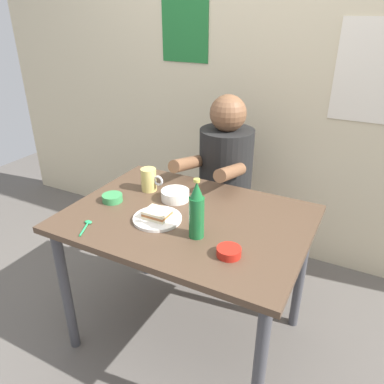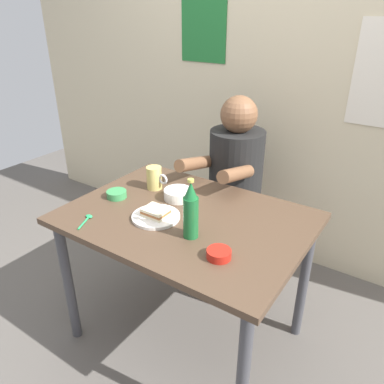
{
  "view_description": "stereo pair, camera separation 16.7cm",
  "coord_description": "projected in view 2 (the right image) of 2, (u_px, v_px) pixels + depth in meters",
  "views": [
    {
      "loc": [
        0.71,
        -1.31,
        1.6
      ],
      "look_at": [
        0.0,
        0.05,
        0.84
      ],
      "focal_mm": 34.93,
      "sensor_mm": 36.0,
      "label": 1
    },
    {
      "loc": [
        0.86,
        -1.22,
        1.6
      ],
      "look_at": [
        0.0,
        0.05,
        0.84
      ],
      "focal_mm": 34.93,
      "sensor_mm": 36.0,
      "label": 2
    }
  ],
  "objects": [
    {
      "name": "ground_plane",
      "position": [
        187.0,
        333.0,
        2.04
      ],
      "size": [
        6.0,
        6.0,
        0.0
      ],
      "primitive_type": "plane",
      "color": "#59544F"
    },
    {
      "name": "wall_back",
      "position": [
        284.0,
        63.0,
        2.25
      ],
      "size": [
        4.4,
        0.09,
        2.6
      ],
      "color": "beige",
      "rests_on": "ground"
    },
    {
      "name": "dining_table",
      "position": [
        186.0,
        233.0,
        1.76
      ],
      "size": [
        1.1,
        0.8,
        0.74
      ],
      "color": "#4C3828",
      "rests_on": "ground"
    },
    {
      "name": "stool",
      "position": [
        233.0,
        225.0,
        2.4
      ],
      "size": [
        0.34,
        0.34,
        0.45
      ],
      "color": "#4C4C51",
      "rests_on": "ground"
    },
    {
      "name": "person_seated",
      "position": [
        235.0,
        165.0,
        2.2
      ],
      "size": [
        0.33,
        0.56,
        0.72
      ],
      "color": "black",
      "rests_on": "stool"
    },
    {
      "name": "plate_orange",
      "position": [
        156.0,
        217.0,
        1.69
      ],
      "size": [
        0.22,
        0.22,
        0.01
      ],
      "primitive_type": "cylinder",
      "color": "silver",
      "rests_on": "dining_table"
    },
    {
      "name": "sandwich",
      "position": [
        156.0,
        212.0,
        1.68
      ],
      "size": [
        0.11,
        0.09,
        0.04
      ],
      "color": "beige",
      "rests_on": "plate_orange"
    },
    {
      "name": "beer_mug",
      "position": [
        155.0,
        178.0,
        1.95
      ],
      "size": [
        0.13,
        0.08,
        0.12
      ],
      "color": "#D1BC66",
      "rests_on": "dining_table"
    },
    {
      "name": "beer_bottle",
      "position": [
        191.0,
        211.0,
        1.51
      ],
      "size": [
        0.06,
        0.06,
        0.26
      ],
      "color": "#19602D",
      "rests_on": "dining_table"
    },
    {
      "name": "dip_bowl_green",
      "position": [
        117.0,
        194.0,
        1.87
      ],
      "size": [
        0.1,
        0.1,
        0.03
      ],
      "color": "#388C4C",
      "rests_on": "dining_table"
    },
    {
      "name": "rice_bowl_white",
      "position": [
        178.0,
        194.0,
        1.86
      ],
      "size": [
        0.14,
        0.14,
        0.05
      ],
      "color": "silver",
      "rests_on": "dining_table"
    },
    {
      "name": "sambal_bowl_red",
      "position": [
        219.0,
        254.0,
        1.42
      ],
      "size": [
        0.1,
        0.1,
        0.03
      ],
      "color": "#B21E14",
      "rests_on": "dining_table"
    },
    {
      "name": "spoon",
      "position": [
        87.0,
        219.0,
        1.68
      ],
      "size": [
        0.06,
        0.11,
        0.01
      ],
      "color": "#26A559",
      "rests_on": "dining_table"
    }
  ]
}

